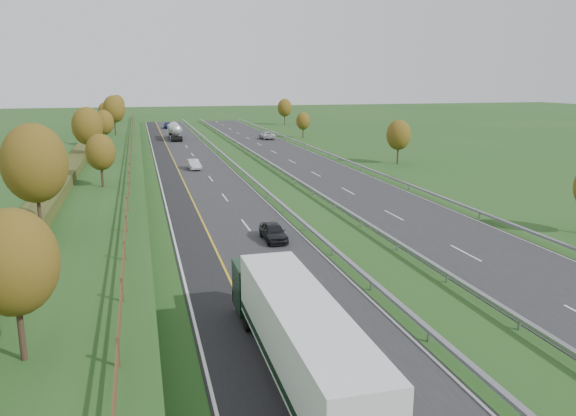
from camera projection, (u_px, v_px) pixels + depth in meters
name	position (u px, v px, depth m)	size (l,w,h in m)	color
ground	(270.00, 182.00, 69.19)	(400.00, 400.00, 0.00)	#20481A
near_carriageway	(200.00, 178.00, 71.89)	(10.50, 200.00, 0.04)	#232326
far_carriageway	(322.00, 173.00, 76.02)	(10.50, 200.00, 0.04)	#232326
hard_shoulder	(170.00, 179.00, 70.95)	(3.00, 200.00, 0.04)	black
lane_markings	(249.00, 176.00, 73.37)	(26.75, 200.00, 0.01)	silver
embankment_left	(93.00, 175.00, 68.42)	(12.00, 200.00, 2.00)	#20481A
hedge_left	(74.00, 163.00, 67.57)	(2.20, 180.00, 1.10)	#2D3917
fence_left	(130.00, 160.00, 68.77)	(0.12, 189.06, 1.20)	#422B19
median_barrier_near	(244.00, 172.00, 73.18)	(0.32, 200.00, 0.71)	gray
median_barrier_far	(282.00, 170.00, 74.46)	(0.32, 200.00, 0.71)	gray
outer_barrier_far	(362.00, 167.00, 77.34)	(0.32, 200.00, 0.71)	gray
trees_left	(90.00, 133.00, 64.13)	(6.64, 164.30, 7.66)	#2D2116
trees_far	(341.00, 123.00, 105.91)	(8.45, 118.60, 7.12)	#2D2116
box_lorry	(296.00, 334.00, 22.77)	(2.58, 16.28, 4.06)	black
road_tanker	(175.00, 131.00, 117.33)	(2.40, 11.22, 3.46)	silver
car_dark_near	(273.00, 232.00, 43.90)	(1.66, 4.12, 1.40)	black
car_silver_mid	(193.00, 164.00, 78.63)	(1.47, 4.21, 1.39)	silver
car_small_far	(168.00, 125.00, 143.79)	(1.99, 4.89, 1.42)	#171E49
car_oncoming	(267.00, 135.00, 118.14)	(2.57, 5.57, 1.55)	silver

